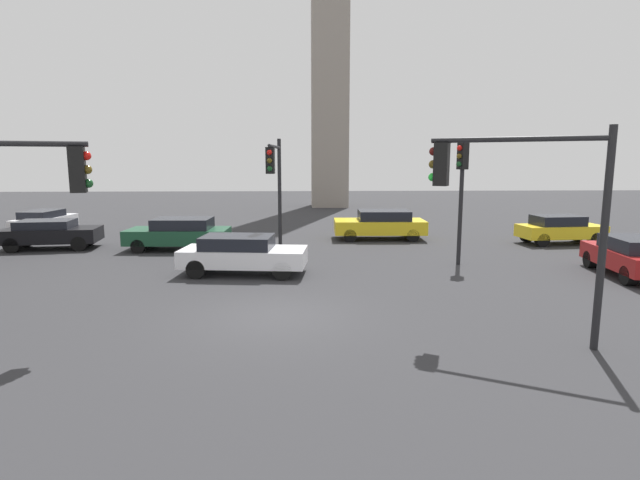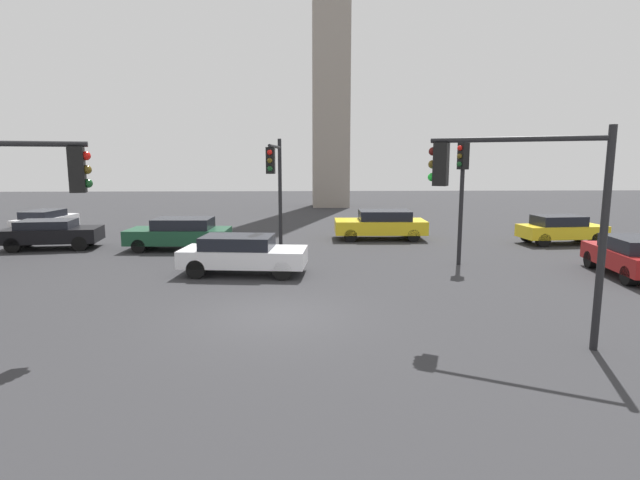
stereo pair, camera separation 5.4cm
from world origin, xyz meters
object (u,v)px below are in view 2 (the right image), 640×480
traffic_light_2 (462,180)px  traffic_light_3 (276,175)px  car_2 (46,222)px  car_3 (561,229)px  car_5 (381,224)px  car_4 (242,254)px  traffic_light_1 (6,195)px  car_0 (180,233)px  car_6 (51,233)px  car_1 (633,256)px  traffic_light_0 (515,189)px

traffic_light_2 → traffic_light_3: bearing=-42.3°
car_2 → car_3: bearing=-93.5°
car_2 → car_5: car_5 is taller
car_2 → car_4: 15.29m
traffic_light_1 → car_0: bearing=71.8°
car_5 → car_6: car_5 is taller
car_1 → car_6: bearing=80.9°
traffic_light_0 → car_6: (-16.22, 12.23, -2.68)m
car_0 → car_1: size_ratio=1.10×
traffic_light_1 → traffic_light_2: (12.40, 8.11, -0.02)m
traffic_light_0 → car_4: traffic_light_0 is taller
car_2 → car_6: 4.88m
traffic_light_2 → car_5: size_ratio=1.00×
traffic_light_1 → car_6: 13.59m
car_0 → car_1: 18.11m
traffic_light_0 → car_0: bearing=-21.0°
car_5 → car_6: bearing=10.1°
car_5 → car_1: bearing=132.3°
car_6 → car_2: bearing=112.4°
traffic_light_1 → car_3: 22.87m
car_0 → traffic_light_2: bearing=164.3°
car_2 → car_3: 26.72m
traffic_light_2 → car_0: 12.50m
car_5 → car_2: bearing=-4.6°
car_0 → car_5: car_5 is taller
traffic_light_3 → car_3: (13.62, 3.00, -2.71)m
car_1 → car_4: car_1 is taller
traffic_light_0 → traffic_light_2: (1.40, 8.07, -0.12)m
traffic_light_3 → car_1: 13.45m
traffic_light_3 → car_5: traffic_light_3 is taller
traffic_light_0 → car_1: traffic_light_0 is taller
traffic_light_1 → car_2: traffic_light_1 is taller
car_3 → car_5: 8.68m
traffic_light_1 → car_2: size_ratio=1.17×
car_1 → car_3: (1.03, 6.89, -0.01)m
traffic_light_3 → car_4: 4.14m
traffic_light_3 → car_1: bearing=77.6°
traffic_light_1 → car_5: (10.37, 14.54, -2.53)m
traffic_light_0 → traffic_light_2: bearing=-71.8°
car_2 → car_4: size_ratio=0.88×
car_5 → car_6: 15.75m
traffic_light_0 → car_0: (-10.25, 11.81, -2.65)m
traffic_light_3 → car_6: traffic_light_3 is taller
car_6 → car_1: bearing=-22.3°
traffic_light_0 → car_1: size_ratio=1.14×
traffic_light_2 → car_3: size_ratio=1.15×
car_3 → car_4: 15.85m
traffic_light_1 → car_3: (18.85, 12.70, -2.58)m
traffic_light_1 → traffic_light_3: size_ratio=0.95×
traffic_light_0 → car_2: 25.00m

